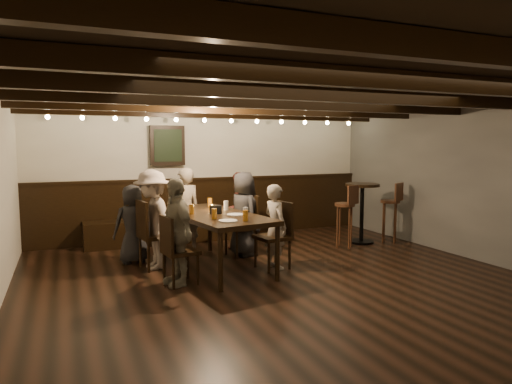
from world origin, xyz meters
name	(u,v)px	position (x,y,z in m)	size (l,w,h in m)	color
room	(215,187)	(-0.29, 2.21, 1.07)	(7.00, 7.00, 7.00)	black
dining_table	(214,218)	(-0.61, 1.25, 0.73)	(1.26, 2.24, 0.79)	black
chair_left_near	(155,247)	(-1.39, 1.58, 0.30)	(0.51, 0.51, 0.98)	black
chair_left_far	(179,263)	(-1.25, 0.69, 0.27)	(0.46, 0.46, 0.88)	black
chair_right_near	(242,237)	(0.04, 1.80, 0.29)	(0.50, 0.50, 0.96)	black
chair_right_far	(274,248)	(0.17, 0.91, 0.29)	(0.50, 0.50, 0.95)	black
person_bench_left	(133,224)	(-1.63, 2.00, 0.59)	(0.58, 0.38, 1.18)	black
person_bench_centre	(185,211)	(-0.77, 2.29, 0.70)	(0.51, 0.34, 1.40)	gray
person_bench_right	(238,211)	(0.14, 2.27, 0.65)	(0.63, 0.49, 1.31)	#4E1F1A
person_left_near	(153,219)	(-1.42, 1.58, 0.71)	(0.92, 0.53, 1.42)	#AD9E93
person_left_far	(176,232)	(-1.28, 0.69, 0.68)	(0.80, 0.33, 1.36)	gray
person_right_near	(244,214)	(0.06, 1.81, 0.67)	(0.66, 0.43, 1.34)	#29292B
person_right_far	(275,226)	(0.20, 0.92, 0.61)	(0.44, 0.29, 1.21)	gray
pint_a	(177,204)	(-0.99, 1.90, 0.86)	(0.07, 0.07, 0.14)	#BF7219
pint_b	(210,202)	(-0.46, 1.93, 0.86)	(0.07, 0.07, 0.14)	#BF7219
pint_c	(192,209)	(-0.92, 1.30, 0.86)	(0.07, 0.07, 0.14)	#BF7219
pint_d	(226,205)	(-0.34, 1.49, 0.86)	(0.07, 0.07, 0.14)	silver
pint_e	(214,214)	(-0.76, 0.77, 0.86)	(0.07, 0.07, 0.14)	#BF7219
pint_f	(246,212)	(-0.33, 0.73, 0.86)	(0.07, 0.07, 0.14)	silver
pint_g	(245,216)	(-0.44, 0.46, 0.86)	(0.07, 0.07, 0.14)	#BF7219
plate_near	(228,221)	(-0.65, 0.53, 0.80)	(0.24, 0.24, 0.01)	white
plate_far	(235,215)	(-0.38, 0.98, 0.80)	(0.24, 0.24, 0.01)	white
condiment_caddy	(216,210)	(-0.60, 1.20, 0.85)	(0.15, 0.10, 0.12)	black
candle	(212,209)	(-0.54, 1.56, 0.82)	(0.05, 0.05, 0.05)	beige
high_top_table	(362,204)	(2.35, 1.83, 0.71)	(0.61, 0.61, 1.07)	black
bar_stool_left	(345,224)	(1.85, 1.62, 0.40)	(0.38, 0.39, 1.09)	#352111
bar_stool_right	(390,220)	(2.85, 1.67, 0.40)	(0.39, 0.40, 1.09)	#352111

